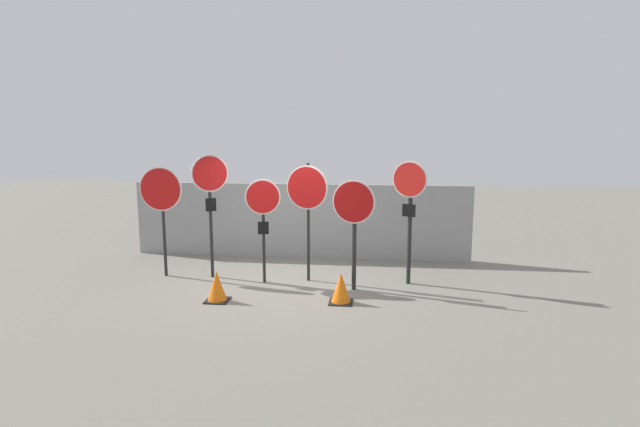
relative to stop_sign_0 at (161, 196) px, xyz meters
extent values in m
plane|color=gray|center=(2.52, -0.22, -1.67)|extent=(40.00, 40.00, 0.00)
cube|color=gray|center=(2.52, 1.97, -0.79)|extent=(8.00, 0.12, 1.76)
cylinder|color=black|center=(0.00, 0.05, -0.66)|extent=(0.06, 0.06, 2.01)
cylinder|color=white|center=(0.00, 0.00, 0.15)|extent=(0.90, 0.05, 0.90)
cylinder|color=red|center=(0.00, -0.02, 0.15)|extent=(0.84, 0.05, 0.84)
cylinder|color=black|center=(0.99, 0.08, -0.43)|extent=(0.07, 0.07, 2.49)
cylinder|color=white|center=(1.02, 0.03, 0.47)|extent=(0.64, 0.42, 0.74)
cylinder|color=red|center=(1.03, 0.02, 0.47)|extent=(0.59, 0.39, 0.68)
cube|color=black|center=(1.02, 0.03, -0.16)|extent=(0.19, 0.14, 0.26)
cylinder|color=black|center=(2.14, -0.16, -0.72)|extent=(0.06, 0.06, 1.91)
cylinder|color=white|center=(2.15, -0.21, 0.05)|extent=(0.69, 0.14, 0.69)
cylinder|color=red|center=(2.15, -0.23, 0.05)|extent=(0.63, 0.13, 0.63)
cube|color=black|center=(2.15, -0.21, -0.56)|extent=(0.21, 0.06, 0.25)
cylinder|color=black|center=(3.00, 0.05, -0.49)|extent=(0.06, 0.06, 2.37)
cylinder|color=white|center=(2.98, 0.00, 0.22)|extent=(0.84, 0.25, 0.87)
cylinder|color=red|center=(2.98, -0.01, 0.22)|extent=(0.78, 0.24, 0.81)
cylinder|color=black|center=(3.93, -0.44, -0.72)|extent=(0.08, 0.08, 1.91)
cylinder|color=white|center=(3.91, -0.51, 0.02)|extent=(0.79, 0.22, 0.81)
cylinder|color=#AD0F0F|center=(3.91, -0.52, 0.02)|extent=(0.74, 0.21, 0.75)
cylinder|color=black|center=(4.98, 0.07, -0.47)|extent=(0.08, 0.08, 2.40)
cylinder|color=white|center=(4.95, 0.01, 0.40)|extent=(0.64, 0.35, 0.70)
cylinder|color=red|center=(4.94, 0.00, 0.40)|extent=(0.58, 0.32, 0.64)
cube|color=black|center=(4.95, 0.01, -0.20)|extent=(0.25, 0.14, 0.24)
cube|color=black|center=(3.74, -1.20, -1.66)|extent=(0.41, 0.41, 0.02)
cone|color=orange|center=(3.74, -1.20, -1.39)|extent=(0.34, 0.34, 0.52)
cube|color=black|center=(1.56, -1.36, -1.66)|extent=(0.40, 0.40, 0.02)
cone|color=orange|center=(1.56, -1.36, -1.39)|extent=(0.34, 0.34, 0.53)
camera|label=1|loc=(4.33, -9.57, 1.27)|focal=28.00mm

